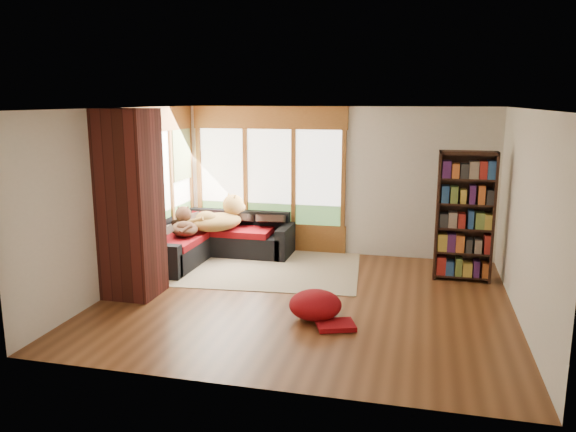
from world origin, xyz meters
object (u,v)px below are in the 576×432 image
at_px(brick_chimney, 130,204).
at_px(area_rug, 259,266).
at_px(sectional_sofa, 216,241).
at_px(bookshelf, 465,217).
at_px(pouf, 315,304).
at_px(dog_tan, 221,212).
at_px(dog_brindle, 184,220).

xyz_separation_m(brick_chimney, area_rug, (1.32, 1.72, -1.29)).
distance_m(sectional_sofa, bookshelf, 4.16).
height_order(pouf, dog_tan, dog_tan).
relative_size(sectional_sofa, bookshelf, 1.12).
distance_m(sectional_sofa, dog_tan, 0.51).
bearing_deg(dog_tan, bookshelf, -53.86).
bearing_deg(pouf, dog_brindle, 143.69).
xyz_separation_m(brick_chimney, bookshelf, (4.54, 1.78, -0.31)).
distance_m(area_rug, pouf, 2.42).
bearing_deg(sectional_sofa, dog_tan, 23.72).
bearing_deg(area_rug, pouf, -56.34).
distance_m(brick_chimney, bookshelf, 4.89).
relative_size(brick_chimney, pouf, 3.91).
xyz_separation_m(pouf, dog_brindle, (-2.61, 1.92, 0.54)).
distance_m(area_rug, bookshelf, 3.37).
bearing_deg(brick_chimney, pouf, -6.23).
relative_size(area_rug, dog_tan, 3.04).
height_order(sectional_sofa, area_rug, sectional_sofa).
bearing_deg(pouf, sectional_sofa, 133.43).
relative_size(pouf, dog_brindle, 0.82).
distance_m(brick_chimney, sectional_sofa, 2.32).
relative_size(area_rug, bookshelf, 1.67).
bearing_deg(dog_brindle, sectional_sofa, -70.10).
bearing_deg(bookshelf, area_rug, -178.88).
height_order(brick_chimney, dog_brindle, brick_chimney).
bearing_deg(bookshelf, brick_chimney, -158.57).
bearing_deg(brick_chimney, dog_tan, 75.67).
relative_size(sectional_sofa, area_rug, 0.67).
height_order(bookshelf, pouf, bookshelf).
bearing_deg(pouf, dog_tan, 131.89).
bearing_deg(dog_brindle, bookshelf, -115.10).
bearing_deg(dog_brindle, brick_chimney, 151.05).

